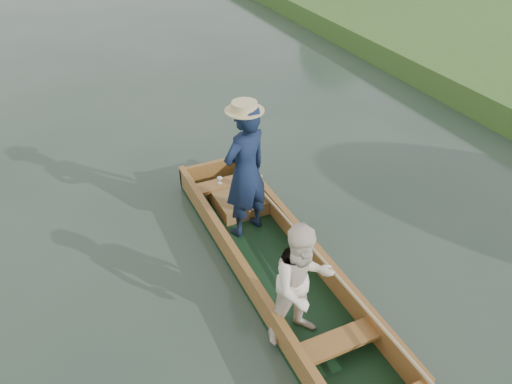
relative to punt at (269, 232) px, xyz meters
name	(u,v)px	position (x,y,z in m)	size (l,w,h in m)	color
ground	(274,270)	(0.07, -0.05, -0.67)	(120.00, 120.00, 0.00)	#283D30
punt	(269,232)	(0.00, 0.00, 0.00)	(1.23, 5.21, 2.14)	black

